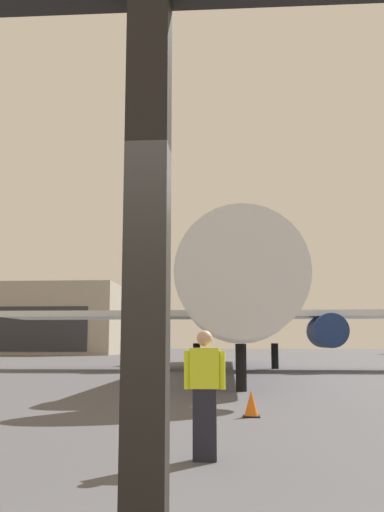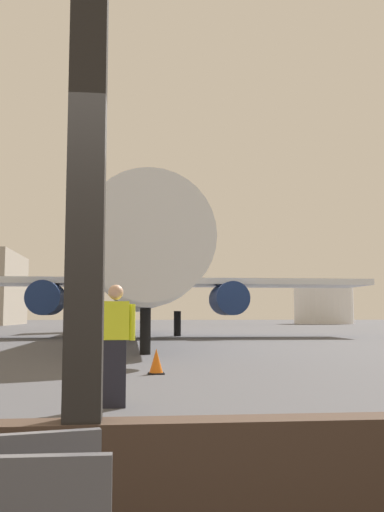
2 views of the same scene
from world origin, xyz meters
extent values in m
plane|color=#4C4C51|center=(0.00, 40.00, 0.00)|extent=(220.00, 220.00, 0.00)
cube|color=#38281E|center=(0.00, 0.00, 0.37)|extent=(8.03, 0.24, 0.75)
cube|color=black|center=(0.00, 0.00, 1.64)|extent=(0.20, 0.20, 3.29)
cube|color=#4C4C51|center=(-0.04, -1.22, 0.71)|extent=(0.40, 0.13, 0.44)
cylinder|color=silver|center=(0.76, 31.32, 3.54)|extent=(3.99, 31.88, 3.99)
cone|color=silver|center=(0.76, 14.08, 3.54)|extent=(3.79, 2.60, 3.79)
cylinder|color=black|center=(0.76, 15.98, 3.69)|extent=(4.07, 0.90, 4.07)
cube|color=silver|center=(-6.61, 31.61, 3.24)|extent=(12.75, 4.20, 0.36)
cube|color=silver|center=(8.13, 31.61, 3.24)|extent=(12.75, 4.20, 0.36)
cylinder|color=navy|center=(-4.44, 30.21, 2.24)|extent=(1.90, 3.20, 1.90)
cylinder|color=navy|center=(5.96, 30.21, 2.24)|extent=(1.90, 3.20, 1.90)
cube|color=navy|center=(0.76, 45.76, 7.93)|extent=(0.36, 4.40, 5.20)
cylinder|color=black|center=(0.76, 16.28, 0.77)|extent=(0.36, 0.36, 1.54)
cylinder|color=black|center=(-1.64, 32.61, 0.77)|extent=(0.44, 0.44, 1.54)
cylinder|color=black|center=(3.16, 32.61, 0.77)|extent=(0.44, 0.44, 1.54)
cube|color=black|center=(0.04, 5.29, 0.47)|extent=(0.32, 0.20, 0.95)
cube|color=yellow|center=(0.04, 5.29, 1.23)|extent=(0.40, 0.22, 0.55)
sphere|color=tan|center=(0.04, 5.29, 1.63)|extent=(0.22, 0.22, 0.22)
cylinder|color=yellow|center=(-0.20, 5.29, 1.20)|extent=(0.09, 0.09, 0.52)
cylinder|color=yellow|center=(0.28, 5.28, 1.20)|extent=(0.09, 0.09, 0.52)
cone|color=orange|center=(0.84, 9.88, 0.28)|extent=(0.32, 0.32, 0.56)
cube|color=black|center=(0.84, 9.88, 0.01)|extent=(0.36, 0.36, 0.03)
cylinder|color=white|center=(28.41, 79.42, 2.59)|extent=(8.53, 8.53, 5.17)
camera|label=1|loc=(0.38, -2.58, 1.57)|focal=39.52mm
camera|label=2|loc=(0.24, -3.17, 1.31)|focal=40.74mm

